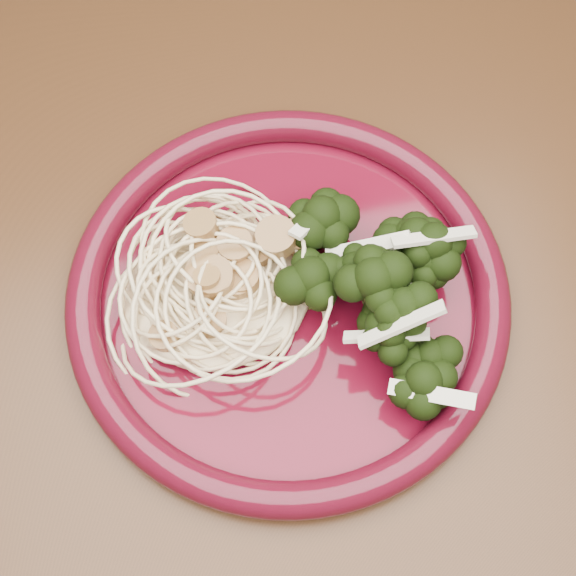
# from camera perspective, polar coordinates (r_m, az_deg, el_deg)

# --- Properties ---
(dining_table) EXTENTS (1.20, 0.80, 0.75)m
(dining_table) POSITION_cam_1_polar(r_m,az_deg,el_deg) (0.61, -9.25, -8.40)
(dining_table) COLOR #472814
(dining_table) RESTS_ON ground
(dinner_plate) EXTENTS (0.35, 0.35, 0.02)m
(dinner_plate) POSITION_cam_1_polar(r_m,az_deg,el_deg) (0.52, 0.00, -0.45)
(dinner_plate) COLOR #510818
(dinner_plate) RESTS_ON dining_table
(spaghetti_pile) EXTENTS (0.15, 0.14, 0.03)m
(spaghetti_pile) POSITION_cam_1_polar(r_m,az_deg,el_deg) (0.51, -5.15, 0.19)
(spaghetti_pile) COLOR #FAE3AD
(spaghetti_pile) RESTS_ON dinner_plate
(scallop_cluster) EXTENTS (0.15, 0.15, 0.04)m
(scallop_cluster) POSITION_cam_1_polar(r_m,az_deg,el_deg) (0.48, -5.49, 2.00)
(scallop_cluster) COLOR #A47B47
(scallop_cluster) RESTS_ON spaghetti_pile
(broccoli_pile) EXTENTS (0.12, 0.16, 0.05)m
(broccoli_pile) POSITION_cam_1_polar(r_m,az_deg,el_deg) (0.50, 6.43, 0.31)
(broccoli_pile) COLOR black
(broccoli_pile) RESTS_ON dinner_plate
(onion_garnish) EXTENTS (0.08, 0.10, 0.05)m
(onion_garnish) POSITION_cam_1_polar(r_m,az_deg,el_deg) (0.47, 6.81, 1.92)
(onion_garnish) COLOR beige
(onion_garnish) RESTS_ON broccoli_pile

